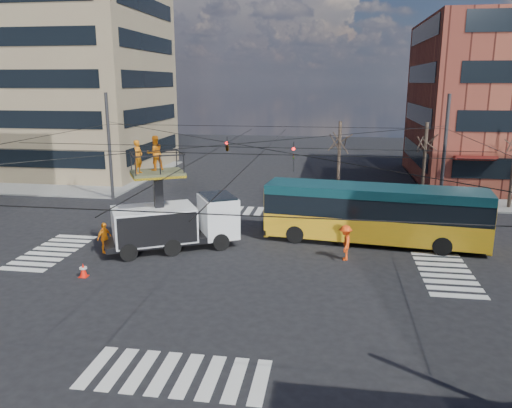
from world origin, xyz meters
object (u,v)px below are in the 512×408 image
object	(u,v)px
city_bus	(374,213)
worker_ground	(104,238)
traffic_cone	(83,270)
utility_truck	(174,212)
flagger	(345,243)

from	to	relation	value
city_bus	worker_ground	bearing A→B (deg)	-157.74
city_bus	traffic_cone	distance (m)	15.37
utility_truck	traffic_cone	xyz separation A→B (m)	(-2.93, -4.65, -1.68)
city_bus	flagger	xyz separation A→B (m)	(-1.57, -3.03, -0.82)
utility_truck	worker_ground	bearing A→B (deg)	172.52
utility_truck	city_bus	world-z (taller)	utility_truck
flagger	traffic_cone	bearing A→B (deg)	-70.26
traffic_cone	worker_ground	distance (m)	3.38
city_bus	flagger	size ratio (longest dim) A/B	6.75
city_bus	utility_truck	bearing A→B (deg)	-159.71
utility_truck	city_bus	bearing A→B (deg)	-15.27
utility_truck	worker_ground	distance (m)	3.87
worker_ground	flagger	size ratio (longest dim) A/B	0.91
traffic_cone	flagger	distance (m)	12.67
traffic_cone	utility_truck	bearing A→B (deg)	57.72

